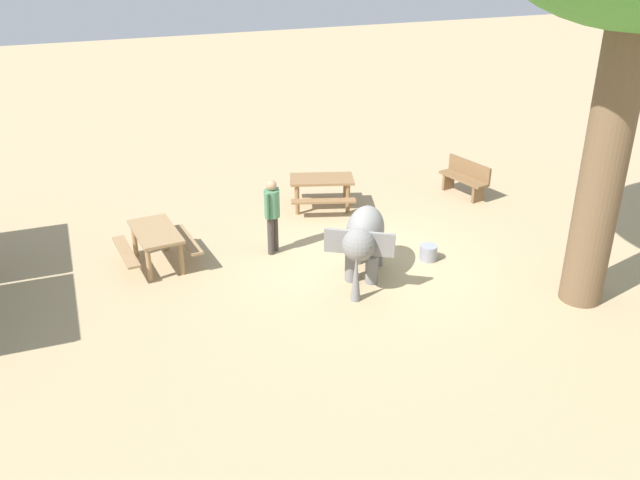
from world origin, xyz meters
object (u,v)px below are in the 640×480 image
feed_bucket (428,253)px  elephant (364,237)px  picnic_table_near (322,186)px  picnic_table_far (156,239)px  person_handler (272,211)px  wooden_bench (466,177)px

feed_bucket → elephant: bearing=96.8°
picnic_table_near → picnic_table_far: bearing=-141.9°
picnic_table_near → person_handler: bearing=-117.1°
wooden_bench → picnic_table_far: 7.94m
elephant → picnic_table_near: bearing=-155.6°
picnic_table_near → feed_bucket: bearing=-55.0°
elephant → picnic_table_far: size_ratio=1.13×
wooden_bench → feed_bucket: size_ratio=4.04×
elephant → picnic_table_far: 4.16m
wooden_bench → picnic_table_far: wooden_bench is taller
elephant → feed_bucket: size_ratio=5.15×
person_handler → picnic_table_far: 2.40m
elephant → person_handler: person_handler is taller
elephant → picnic_table_near: elephant is taller
picnic_table_near → elephant: bearing=-80.7°
elephant → person_handler: 2.13m
picnic_table_near → picnic_table_far: (-1.59, 4.16, 0.00)m
picnic_table_near → picnic_table_far: size_ratio=1.14×
elephant → feed_bucket: elephant is taller
feed_bucket → wooden_bench: bearing=-42.4°
picnic_table_far → person_handler: bearing=-102.2°
person_handler → feed_bucket: 3.33m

